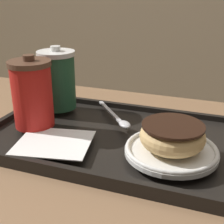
# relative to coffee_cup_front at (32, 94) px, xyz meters

# --- Properties ---
(cafe_table) EXTENTS (1.00, 0.69, 0.72)m
(cafe_table) POSITION_rel_coffee_cup_front_xyz_m (0.12, 0.00, -0.25)
(cafe_table) COLOR #846042
(cafe_table) RESTS_ON ground_plane
(serving_tray) EXTENTS (0.50, 0.31, 0.02)m
(serving_tray) POSITION_rel_coffee_cup_front_xyz_m (0.16, 0.03, -0.09)
(serving_tray) COLOR black
(serving_tray) RESTS_ON cafe_table
(napkin_paper) EXTENTS (0.15, 0.14, 0.00)m
(napkin_paper) POSITION_rel_coffee_cup_front_xyz_m (0.08, -0.05, -0.07)
(napkin_paper) COLOR white
(napkin_paper) RESTS_ON serving_tray
(coffee_cup_front) EXTENTS (0.08, 0.08, 0.15)m
(coffee_cup_front) POSITION_rel_coffee_cup_front_xyz_m (0.00, 0.00, 0.00)
(coffee_cup_front) COLOR red
(coffee_cup_front) RESTS_ON serving_tray
(coffee_cup_rear) EXTENTS (0.09, 0.09, 0.14)m
(coffee_cup_rear) POSITION_rel_coffee_cup_front_xyz_m (-0.00, 0.11, -0.00)
(coffee_cup_rear) COLOR #235638
(coffee_cup_rear) RESTS_ON serving_tray
(plate_with_chocolate_donut) EXTENTS (0.16, 0.16, 0.01)m
(plate_with_chocolate_donut) POSITION_rel_coffee_cup_front_xyz_m (0.29, -0.02, -0.06)
(plate_with_chocolate_donut) COLOR white
(plate_with_chocolate_donut) RESTS_ON serving_tray
(donut_chocolate_glazed) EXTENTS (0.11, 0.11, 0.04)m
(donut_chocolate_glazed) POSITION_rel_coffee_cup_front_xyz_m (0.29, -0.02, -0.03)
(donut_chocolate_glazed) COLOR #DBB270
(donut_chocolate_glazed) RESTS_ON plate_with_chocolate_donut
(spoon) EXTENTS (0.12, 0.14, 0.01)m
(spoon) POSITION_rel_coffee_cup_front_xyz_m (0.16, 0.08, -0.06)
(spoon) COLOR silver
(spoon) RESTS_ON serving_tray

